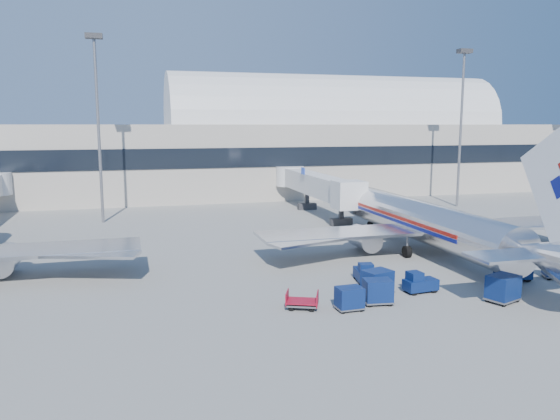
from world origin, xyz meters
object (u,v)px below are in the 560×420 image
object	(u,v)px
barrier_mid	(546,247)
tug_left	(364,273)
cart_train_c	(349,298)
cart_solo_near	(503,288)
cart_open_red	(303,303)
cart_train_b	(378,291)
jetbridge_near	(312,184)
cart_train_a	(377,282)
mast_west	(97,101)
tug_lead	(419,283)
cart_solo_far	(556,268)
tug_right	(512,271)
airliner_main	(428,223)
mast_east	(462,105)
barrier_near	(517,249)

from	to	relation	value
barrier_mid	tug_left	size ratio (longest dim) A/B	1.16
cart_train_c	cart_solo_near	world-z (taller)	cart_solo_near
cart_open_red	cart_train_b	bearing A→B (deg)	18.22
jetbridge_near	cart_train_c	size ratio (longest dim) A/B	15.33
cart_train_a	cart_open_red	bearing A→B (deg)	176.85
mast_west	cart_train_a	distance (m)	43.27
tug_lead	cart_open_red	distance (m)	9.27
cart_solo_far	cart_open_red	size ratio (longest dim) A/B	0.87
tug_left	cart_train_c	distance (m)	6.72
tug_right	jetbridge_near	bearing A→B (deg)	108.22
cart_open_red	mast_west	bearing A→B (deg)	133.71
jetbridge_near	barrier_mid	bearing A→B (deg)	-64.56
airliner_main	mast_east	bearing A→B (deg)	51.89
mast_west	cart_solo_far	xyz separation A→B (m)	(35.36, -35.73, -13.94)
mast_west	tug_lead	distance (m)	45.14
barrier_mid	tug_left	bearing A→B (deg)	-167.52
tug_left	airliner_main	bearing A→B (deg)	-43.06
cart_open_red	cart_solo_near	bearing A→B (deg)	13.31
mast_east	cart_train_c	distance (m)	52.55
airliner_main	cart_solo_near	size ratio (longest dim) A/B	14.55
airliner_main	tug_left	world-z (taller)	airliner_main
cart_solo_near	cart_open_red	xyz separation A→B (m)	(-13.57, 2.34, -0.60)
tug_right	mast_west	bearing A→B (deg)	143.71
jetbridge_near	barrier_mid	size ratio (longest dim) A/B	9.17
mast_west	cart_train_a	size ratio (longest dim) A/B	9.52
cart_solo_far	cart_train_a	bearing A→B (deg)	-157.61
airliner_main	tug_lead	xyz separation A→B (m)	(-6.82, -10.59, -2.21)
barrier_near	cart_train_b	bearing A→B (deg)	-152.89
mast_west	mast_east	world-z (taller)	same
tug_lead	cart_train_a	size ratio (longest dim) A/B	1.05
tug_left	cart_train_a	bearing A→B (deg)	-177.08
jetbridge_near	barrier_near	xyz separation A→B (m)	(10.40, -28.81, -3.48)
airliner_main	jetbridge_near	world-z (taller)	airliner_main
mast_east	tug_right	distance (m)	42.12
cart_solo_near	tug_right	bearing A→B (deg)	25.27
tug_lead	cart_train_c	world-z (taller)	tug_lead
mast_west	cart_train_b	world-z (taller)	mast_west
cart_solo_far	cart_solo_near	bearing A→B (deg)	-131.72
tug_right	cart_train_b	xyz separation A→B (m)	(-12.53, -2.41, 0.13)
tug_lead	tug_right	world-z (taller)	tug_right
mast_east	tug_right	xyz separation A→B (m)	(-18.32, -35.24, -14.02)
jetbridge_near	tug_right	world-z (taller)	jetbridge_near
tug_left	cart_open_red	bearing A→B (deg)	135.72
cart_train_c	barrier_mid	bearing A→B (deg)	20.61
barrier_mid	cart_solo_far	size ratio (longest dim) A/B	1.37
cart_train_b	cart_solo_near	distance (m)	8.61
barrier_mid	cart_solo_far	distance (m)	9.75
mast_west	cart_solo_far	world-z (taller)	mast_west
mast_west	cart_train_c	size ratio (longest dim) A/B	12.60
cart_solo_far	cart_open_red	bearing A→B (deg)	-153.83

